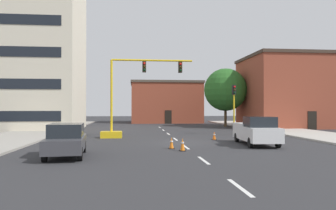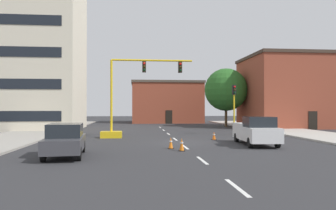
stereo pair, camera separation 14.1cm
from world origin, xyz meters
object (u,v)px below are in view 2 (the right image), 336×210
Objects in this scene: pickup_truck_white at (256,131)px; traffic_light_pole_right at (234,98)px; sedan_dark_gray_near_left at (65,140)px; traffic_cone_roadside_a at (214,136)px; traffic_cone_roadside_b at (171,143)px; traffic_signal_gantry at (123,113)px; tree_right_far at (226,90)px; traffic_cone_roadside_c at (182,145)px.

traffic_light_pole_right is at bearing 82.75° from pickup_truck_white.
traffic_light_pole_right is 18.52m from sedan_dark_gray_near_left.
pickup_truck_white is 4.34m from traffic_cone_roadside_a.
pickup_truck_white is 7.48× the size of traffic_cone_roadside_b.
traffic_signal_gantry is 11.93× the size of traffic_cone_roadside_a.
pickup_truck_white is (-4.12, -22.06, -4.13)m from tree_right_far.
tree_right_far is 26.24m from traffic_cone_roadside_b.
traffic_light_pole_right reaches higher than sedan_dark_gray_near_left.
traffic_cone_roadside_b is (5.93, 2.71, -0.52)m from sedan_dark_gray_near_left.
traffic_cone_roadside_b is (-6.14, -1.61, -0.61)m from pickup_truck_white.
traffic_signal_gantry reaches higher than traffic_cone_roadside_c.
sedan_dark_gray_near_left reaches higher than traffic_cone_roadside_b.
traffic_signal_gantry is 8.12m from traffic_cone_roadside_a.
traffic_cone_roadside_b is (-4.09, -5.38, 0.04)m from traffic_cone_roadside_a.
sedan_dark_gray_near_left is 6.28× the size of traffic_cone_roadside_b.
traffic_cone_roadside_a is 0.85× the size of traffic_cone_roadside_c.
pickup_truck_white is at bearing -100.59° from tree_right_far.
traffic_light_pole_right is at bearing 54.36° from traffic_cone_roadside_b.
traffic_cone_roadside_a is at bearing -123.68° from traffic_light_pole_right.
tree_right_far is 22.82m from pickup_truck_white.
traffic_cone_roadside_c is (-9.73, -24.80, -4.72)m from tree_right_far.
traffic_cone_roadside_a is 7.42m from traffic_cone_roadside_c.
traffic_signal_gantry is at bearing 145.51° from pickup_truck_white.
traffic_cone_roadside_c is (6.46, 1.58, -0.50)m from sedan_dark_gray_near_left.
tree_right_far is 31.24m from sedan_dark_gray_near_left.
traffic_signal_gantry reaches higher than traffic_cone_roadside_a.
traffic_signal_gantry is 1.71× the size of sedan_dark_gray_near_left.
traffic_light_pole_right is 13.41m from traffic_cone_roadside_c.
traffic_cone_roadside_c is at bearing -111.42° from tree_right_far.
pickup_truck_white is (9.47, -6.50, -1.20)m from traffic_signal_gantry.
traffic_light_pole_right is at bearing 44.19° from sedan_dark_gray_near_left.
sedan_dark_gray_near_left reaches higher than traffic_cone_roadside_c.
tree_right_far is (13.59, 15.56, 2.93)m from traffic_signal_gantry.
pickup_truck_white is 8.29× the size of traffic_cone_roadside_a.
traffic_cone_roadside_c is (-3.56, -6.51, 0.06)m from traffic_cone_roadside_a.
pickup_truck_white is at bearing 26.04° from traffic_cone_roadside_c.
traffic_light_pole_right is 6.14× the size of traffic_cone_roadside_c.
traffic_light_pole_right is 6.49× the size of traffic_cone_roadside_b.
traffic_signal_gantry reaches higher than sedan_dark_gray_near_left.
traffic_signal_gantry is at bearing 159.77° from traffic_cone_roadside_a.
traffic_cone_roadside_c is at bearing 13.76° from sedan_dark_gray_near_left.
traffic_light_pole_right is at bearing 56.32° from traffic_cone_roadside_a.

